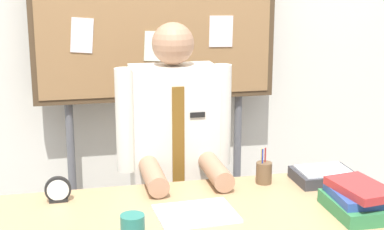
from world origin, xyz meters
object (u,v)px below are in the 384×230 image
object	(u,v)px
coffee_mug	(133,227)
bulletin_board	(156,0)
open_notebook	(196,214)
book_stack	(358,200)
desk_clock	(58,191)
person	(174,179)
pen_holder	(264,172)
paper_tray	(323,175)

from	to	relation	value
coffee_mug	bulletin_board	bearing A→B (deg)	76.77
open_notebook	book_stack	bearing A→B (deg)	-10.75
desk_clock	bulletin_board	bearing A→B (deg)	56.64
open_notebook	coffee_mug	xyz separation A→B (m)	(-0.26, -0.15, 0.04)
person	pen_holder	xyz separation A→B (m)	(0.34, -0.31, 0.12)
book_stack	pen_holder	size ratio (longest dim) A/B	1.84
coffee_mug	pen_holder	world-z (taller)	pen_holder
bulletin_board	book_stack	bearing A→B (deg)	-63.77
coffee_mug	desk_clock	bearing A→B (deg)	122.28
person	open_notebook	bearing A→B (deg)	-92.69
book_stack	desk_clock	world-z (taller)	book_stack
person	open_notebook	distance (m)	0.59
book_stack	pen_holder	bearing A→B (deg)	122.17
desk_clock	paper_tray	distance (m)	1.16
coffee_mug	paper_tray	bearing A→B (deg)	23.16
paper_tray	book_stack	bearing A→B (deg)	-93.32
person	desk_clock	world-z (taller)	person
open_notebook	pen_holder	xyz separation A→B (m)	(0.37, 0.27, 0.04)
bulletin_board	open_notebook	xyz separation A→B (m)	(-0.03, -1.08, -0.76)
person	coffee_mug	bearing A→B (deg)	-111.55
paper_tray	bulletin_board	bearing A→B (deg)	125.81
book_stack	paper_tray	bearing A→B (deg)	86.68
book_stack	paper_tray	xyz separation A→B (m)	(0.02, 0.35, -0.03)
person	bulletin_board	distance (m)	0.97
person	pen_holder	distance (m)	0.48
book_stack	paper_tray	size ratio (longest dim) A/B	1.13
person	pen_holder	world-z (taller)	person
person	bulletin_board	xyz separation A→B (m)	(-0.00, 0.50, 0.83)
book_stack	pen_holder	distance (m)	0.46
bulletin_board	desk_clock	xyz separation A→B (m)	(-0.54, -0.83, -0.71)
person	coffee_mug	xyz separation A→B (m)	(-0.29, -0.73, 0.11)
book_stack	coffee_mug	distance (m)	0.88
desk_clock	paper_tray	world-z (taller)	desk_clock
book_stack	coffee_mug	bearing A→B (deg)	-177.82
desk_clock	pen_holder	xyz separation A→B (m)	(0.89, 0.02, 0.00)
bulletin_board	paper_tray	world-z (taller)	bulletin_board
person	book_stack	distance (m)	0.92
book_stack	open_notebook	world-z (taller)	book_stack
book_stack	bulletin_board	bearing A→B (deg)	116.23
paper_tray	open_notebook	bearing A→B (deg)	-159.82
coffee_mug	pen_holder	distance (m)	0.76
person	pen_holder	bearing A→B (deg)	-41.91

